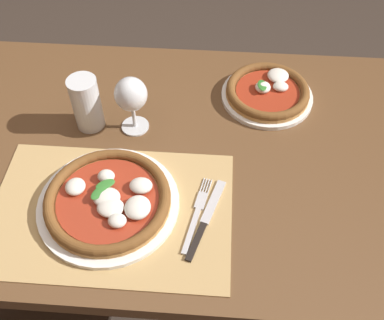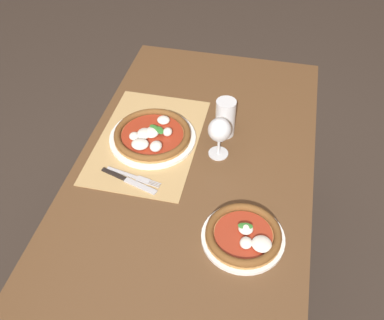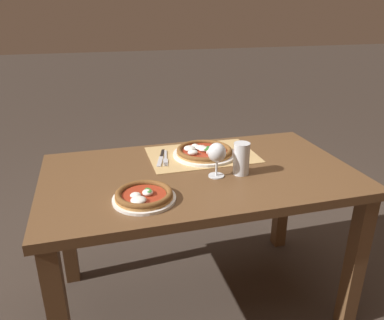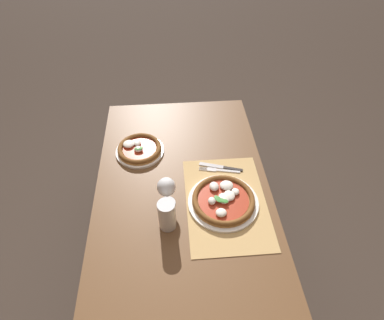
{
  "view_description": "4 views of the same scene",
  "coord_description": "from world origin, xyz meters",
  "px_view_note": "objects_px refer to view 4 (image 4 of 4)",
  "views": [
    {
      "loc": [
        0.15,
        -0.71,
        1.58
      ],
      "look_at": [
        0.1,
        -0.08,
        0.81
      ],
      "focal_mm": 42.0,
      "sensor_mm": 36.0,
      "label": 1
    },
    {
      "loc": [
        1.07,
        0.23,
        1.84
      ],
      "look_at": [
        0.07,
        0.01,
        0.82
      ],
      "focal_mm": 42.0,
      "sensor_mm": 36.0,
      "label": 2
    },
    {
      "loc": [
        0.45,
        1.49,
        1.43
      ],
      "look_at": [
        0.05,
        0.04,
        0.81
      ],
      "focal_mm": 35.0,
      "sensor_mm": 36.0,
      "label": 3
    },
    {
      "loc": [
        -0.93,
        0.03,
        1.89
      ],
      "look_at": [
        0.14,
        -0.05,
        0.81
      ],
      "focal_mm": 30.0,
      "sensor_mm": 36.0,
      "label": 4
    }
  ],
  "objects_px": {
    "pint_glass": "(167,215)",
    "fork": "(219,170)",
    "pizza_near": "(223,200)",
    "pizza_far": "(139,149)",
    "wine_glass": "(166,188)",
    "knife": "(221,167)"
  },
  "relations": [
    {
      "from": "wine_glass",
      "to": "fork",
      "type": "distance_m",
      "value": 0.33
    },
    {
      "from": "wine_glass",
      "to": "knife",
      "type": "height_order",
      "value": "wine_glass"
    },
    {
      "from": "pint_glass",
      "to": "pizza_far",
      "type": "bearing_deg",
      "value": 16.4
    },
    {
      "from": "pizza_near",
      "to": "pint_glass",
      "type": "height_order",
      "value": "pint_glass"
    },
    {
      "from": "pint_glass",
      "to": "wine_glass",
      "type": "bearing_deg",
      "value": -1.1
    },
    {
      "from": "pizza_near",
      "to": "wine_glass",
      "type": "height_order",
      "value": "wine_glass"
    },
    {
      "from": "pint_glass",
      "to": "knife",
      "type": "xyz_separation_m",
      "value": [
        0.31,
        -0.27,
        -0.06
      ]
    },
    {
      "from": "pizza_near",
      "to": "pint_glass",
      "type": "bearing_deg",
      "value": 111.12
    },
    {
      "from": "pizza_near",
      "to": "pizza_far",
      "type": "bearing_deg",
      "value": 46.7
    },
    {
      "from": "pizza_near",
      "to": "fork",
      "type": "xyz_separation_m",
      "value": [
        0.19,
        -0.01,
        -0.02
      ]
    },
    {
      "from": "pizza_near",
      "to": "fork",
      "type": "relative_size",
      "value": 1.57
    },
    {
      "from": "fork",
      "to": "pizza_near",
      "type": "bearing_deg",
      "value": 177.3
    },
    {
      "from": "fork",
      "to": "knife",
      "type": "xyz_separation_m",
      "value": [
        0.02,
        -0.01,
        0.0
      ]
    },
    {
      "from": "pizza_far",
      "to": "fork",
      "type": "relative_size",
      "value": 1.24
    },
    {
      "from": "pint_glass",
      "to": "fork",
      "type": "height_order",
      "value": "pint_glass"
    },
    {
      "from": "pizza_near",
      "to": "fork",
      "type": "distance_m",
      "value": 0.2
    },
    {
      "from": "knife",
      "to": "wine_glass",
      "type": "bearing_deg",
      "value": 126.42
    },
    {
      "from": "pizza_far",
      "to": "wine_glass",
      "type": "distance_m",
      "value": 0.38
    },
    {
      "from": "pizza_near",
      "to": "pizza_far",
      "type": "height_order",
      "value": "pizza_near"
    },
    {
      "from": "pizza_far",
      "to": "pint_glass",
      "type": "relative_size",
      "value": 1.7
    },
    {
      "from": "knife",
      "to": "fork",
      "type": "bearing_deg",
      "value": 152.59
    },
    {
      "from": "knife",
      "to": "pint_glass",
      "type": "bearing_deg",
      "value": 139.24
    }
  ]
}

